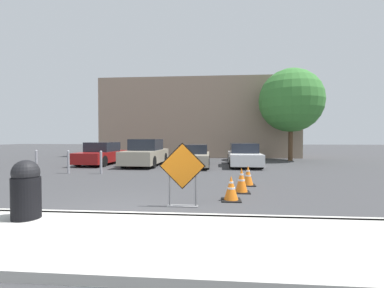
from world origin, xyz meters
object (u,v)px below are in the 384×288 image
(parked_car_nearest, at_px, (102,154))
(parked_car_second, at_px, (146,153))
(parked_car_fourth, at_px, (244,156))
(bollard_second, at_px, (68,161))
(traffic_cone_second, at_px, (241,180))
(bollard_nearest, at_px, (101,162))
(traffic_cone_third, at_px, (248,176))
(bollard_third, at_px, (36,161))
(trash_bin, at_px, (26,189))
(road_closed_sign, at_px, (182,171))
(traffic_cone_nearest, at_px, (231,189))
(parked_car_third, at_px, (194,156))

(parked_car_nearest, bearing_deg, parked_car_second, 174.83)
(parked_car_fourth, height_order, bollard_second, parked_car_fourth)
(traffic_cone_second, height_order, parked_car_fourth, parked_car_fourth)
(traffic_cone_second, relative_size, parked_car_nearest, 0.17)
(parked_car_second, height_order, bollard_nearest, parked_car_second)
(parked_car_fourth, bearing_deg, traffic_cone_third, 86.01)
(bollard_third, bearing_deg, traffic_cone_second, -21.22)
(parked_car_nearest, xyz_separation_m, parked_car_fourth, (8.88, -0.32, -0.02))
(traffic_cone_second, distance_m, parked_car_fourth, 7.55)
(trash_bin, bearing_deg, road_closed_sign, 28.75)
(traffic_cone_nearest, distance_m, parked_car_nearest, 11.61)
(parked_car_third, bearing_deg, parked_car_second, -5.91)
(parked_car_third, bearing_deg, traffic_cone_nearest, 100.65)
(traffic_cone_nearest, xyz_separation_m, parked_car_nearest, (-7.52, 8.84, 0.32))
(traffic_cone_second, height_order, bollard_second, bollard_second)
(parked_car_second, bearing_deg, bollard_nearest, 75.11)
(road_closed_sign, relative_size, parked_car_fourth, 0.37)
(parked_car_second, relative_size, bollard_nearest, 4.28)
(parked_car_second, bearing_deg, parked_car_fourth, -176.90)
(traffic_cone_second, xyz_separation_m, bollard_nearest, (-6.09, 3.60, 0.19))
(road_closed_sign, bearing_deg, traffic_cone_third, 56.25)
(trash_bin, height_order, bollard_third, trash_bin)
(road_closed_sign, bearing_deg, trash_bin, -151.25)
(traffic_cone_nearest, bearing_deg, parked_car_nearest, 130.40)
(parked_car_nearest, relative_size, bollard_second, 4.03)
(traffic_cone_third, bearing_deg, trash_bin, -136.84)
(traffic_cone_second, relative_size, bollard_third, 0.70)
(road_closed_sign, xyz_separation_m, traffic_cone_nearest, (1.23, 0.74, -0.55))
(bollard_nearest, bearing_deg, trash_bin, -76.83)
(traffic_cone_second, xyz_separation_m, trash_bin, (-4.47, -3.33, 0.34))
(traffic_cone_nearest, distance_m, bollard_third, 10.03)
(traffic_cone_nearest, bearing_deg, traffic_cone_second, 69.36)
(traffic_cone_third, height_order, parked_car_second, parked_car_second)
(parked_car_nearest, height_order, parked_car_second, parked_car_second)
(bollard_nearest, bearing_deg, road_closed_sign, -50.25)
(traffic_cone_nearest, xyz_separation_m, traffic_cone_second, (0.39, 1.03, 0.05))
(traffic_cone_third, xyz_separation_m, parked_car_fourth, (0.61, 6.29, 0.28))
(traffic_cone_second, bearing_deg, parked_car_third, 105.70)
(traffic_cone_second, xyz_separation_m, parked_car_nearest, (-7.91, 7.80, 0.27))
(parked_car_nearest, xyz_separation_m, bollard_second, (0.22, -4.20, -0.07))
(bollard_nearest, bearing_deg, traffic_cone_second, -30.61)
(parked_car_second, xyz_separation_m, parked_car_fourth, (5.92, 0.12, -0.11))
(parked_car_second, distance_m, parked_car_fourth, 5.92)
(bollard_second, bearing_deg, parked_car_fourth, 24.16)
(road_closed_sign, relative_size, traffic_cone_third, 2.23)
(trash_bin, distance_m, bollard_third, 8.44)
(trash_bin, bearing_deg, traffic_cone_nearest, 29.40)
(traffic_cone_nearest, bearing_deg, bollard_nearest, 140.88)
(traffic_cone_third, relative_size, parked_car_third, 0.16)
(traffic_cone_third, relative_size, parked_car_nearest, 0.16)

